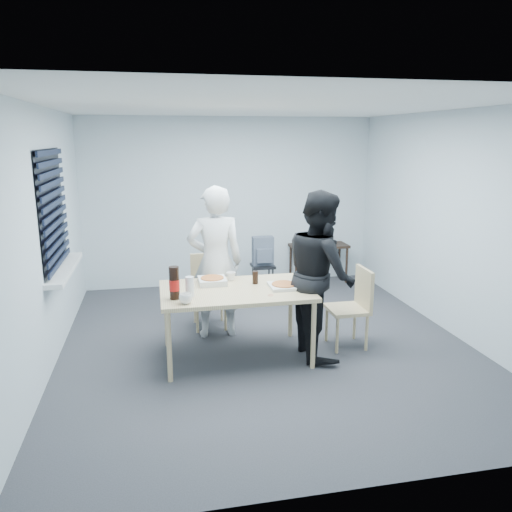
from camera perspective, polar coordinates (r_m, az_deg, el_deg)
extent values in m
plane|color=#313036|center=(5.78, 1.05, -9.89)|extent=(5.00, 5.00, 0.00)
plane|color=white|center=(5.32, 1.18, 16.77)|extent=(5.00, 5.00, 0.00)
plane|color=silver|center=(7.83, -2.92, 6.14)|extent=(4.50, 0.00, 4.50)
plane|color=silver|center=(3.09, 11.38, -5.50)|extent=(4.50, 0.00, 4.50)
plane|color=silver|center=(5.39, -22.96, 1.77)|extent=(0.00, 5.00, 5.00)
plane|color=silver|center=(6.29, 21.59, 3.42)|extent=(0.00, 5.00, 5.00)
plane|color=black|center=(5.73, -22.29, 5.02)|extent=(0.00, 1.30, 1.30)
cube|color=black|center=(5.73, -21.99, 5.03)|extent=(0.04, 1.30, 1.25)
cube|color=silver|center=(5.84, -20.99, -1.40)|extent=(0.18, 1.42, 0.05)
cube|color=beige|center=(5.20, -2.32, -4.01)|extent=(1.55, 0.98, 0.04)
cylinder|color=beige|center=(4.87, -9.90, -10.19)|extent=(0.05, 0.05, 0.71)
cylinder|color=beige|center=(5.67, -10.20, -6.74)|extent=(0.05, 0.05, 0.71)
cylinder|color=beige|center=(5.09, 6.58, -8.97)|extent=(0.05, 0.05, 0.71)
cylinder|color=beige|center=(5.86, 3.97, -5.87)|extent=(0.05, 0.05, 0.71)
cube|color=beige|center=(6.14, -5.33, -4.26)|extent=(0.42, 0.42, 0.04)
cube|color=beige|center=(6.26, -5.57, -1.65)|extent=(0.42, 0.04, 0.44)
cylinder|color=beige|center=(6.04, -6.72, -6.86)|extent=(0.03, 0.03, 0.41)
cylinder|color=beige|center=(6.36, -6.99, -5.82)|extent=(0.03, 0.03, 0.41)
cylinder|color=beige|center=(6.07, -3.50, -6.67)|extent=(0.03, 0.03, 0.41)
cylinder|color=beige|center=(6.39, -3.94, -5.64)|extent=(0.03, 0.03, 0.41)
cube|color=beige|center=(5.65, 10.36, -6.02)|extent=(0.42, 0.42, 0.04)
cube|color=beige|center=(5.65, 12.26, -3.56)|extent=(0.04, 0.42, 0.44)
cylinder|color=beige|center=(5.52, 9.27, -8.94)|extent=(0.03, 0.03, 0.41)
cylinder|color=beige|center=(5.82, 8.08, -7.72)|extent=(0.03, 0.03, 0.41)
cylinder|color=beige|center=(5.64, 12.53, -8.58)|extent=(0.03, 0.03, 0.41)
cylinder|color=beige|center=(5.93, 11.20, -7.41)|extent=(0.03, 0.03, 0.41)
imported|color=silver|center=(5.76, -4.66, -0.73)|extent=(0.65, 0.42, 1.77)
imported|color=black|center=(5.29, 7.37, -2.07)|extent=(0.47, 0.86, 1.77)
cube|color=#301E19|center=(8.07, 7.20, 1.17)|extent=(0.92, 0.41, 0.04)
cylinder|color=#301E19|center=(7.86, 4.61, -1.39)|extent=(0.04, 0.04, 0.57)
cylinder|color=#301E19|center=(8.17, 3.97, -0.81)|extent=(0.04, 0.04, 0.57)
cylinder|color=#301E19|center=(8.13, 10.31, -1.07)|extent=(0.04, 0.04, 0.57)
cylinder|color=#301E19|center=(8.43, 9.49, -0.52)|extent=(0.04, 0.04, 0.57)
cube|color=black|center=(7.36, 0.77, -1.14)|extent=(0.33, 0.33, 0.04)
cylinder|color=black|center=(7.28, 0.02, -3.17)|extent=(0.04, 0.04, 0.42)
cylinder|color=black|center=(7.52, -0.36, -2.64)|extent=(0.04, 0.04, 0.42)
cylinder|color=black|center=(7.33, 1.93, -3.06)|extent=(0.04, 0.04, 0.42)
cylinder|color=black|center=(7.57, 1.49, -2.54)|extent=(0.04, 0.04, 0.42)
cube|color=slate|center=(7.31, 0.78, 0.60)|extent=(0.30, 0.16, 0.42)
cube|color=slate|center=(7.22, 0.97, 0.02)|extent=(0.22, 0.06, 0.20)
cube|color=silver|center=(5.39, -5.01, -3.02)|extent=(0.29, 0.29, 0.03)
cube|color=silver|center=(5.38, -5.02, -2.71)|extent=(0.29, 0.29, 0.03)
cylinder|color=#CC7F38|center=(5.37, -5.02, -2.49)|extent=(0.25, 0.25, 0.01)
cube|color=silver|center=(5.24, 3.24, -3.45)|extent=(0.31, 0.31, 0.03)
cylinder|color=#CC7F38|center=(5.23, 3.25, -3.22)|extent=(0.26, 0.26, 0.01)
imported|color=white|center=(4.78, -8.05, -4.85)|extent=(0.17, 0.17, 0.10)
imported|color=white|center=(5.50, -2.87, -2.31)|extent=(0.10, 0.10, 0.09)
cylinder|color=black|center=(5.35, -0.09, -2.47)|extent=(0.07, 0.07, 0.14)
cylinder|color=black|center=(4.89, -9.32, -3.06)|extent=(0.10, 0.10, 0.32)
cylinder|color=red|center=(4.90, -9.31, -3.30)|extent=(0.10, 0.10, 0.11)
cylinder|color=silver|center=(4.97, -7.59, -3.49)|extent=(0.11, 0.11, 0.20)
torus|color=red|center=(4.98, 1.66, -4.51)|extent=(0.07, 0.07, 0.00)
cube|color=white|center=(8.03, 6.15, 1.31)|extent=(0.20, 0.27, 0.00)
cube|color=black|center=(8.13, 8.67, 1.57)|extent=(0.14, 0.11, 0.06)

